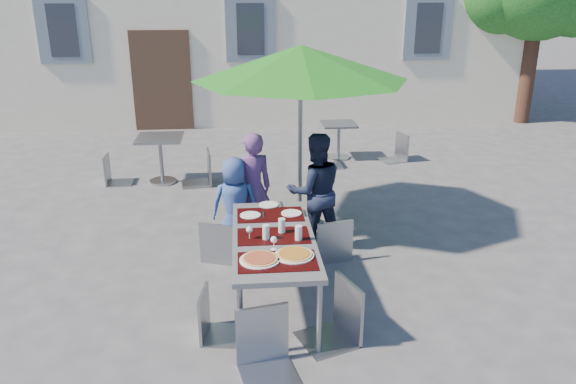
{
  "coord_description": "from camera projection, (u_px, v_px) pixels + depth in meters",
  "views": [
    {
      "loc": [
        -0.3,
        -5.33,
        3.03
      ],
      "look_at": [
        0.22,
        0.58,
        0.88
      ],
      "focal_mm": 35.0,
      "sensor_mm": 36.0,
      "label": 1
    }
  ],
  "objects": [
    {
      "name": "chair_0",
      "position": [
        219.0,
        216.0,
        6.47
      ],
      "size": [
        0.54,
        0.55,
        0.96
      ],
      "color": "gray",
      "rests_on": "ground"
    },
    {
      "name": "chair_2",
      "position": [
        333.0,
        214.0,
        6.5
      ],
      "size": [
        0.52,
        0.52,
        0.98
      ],
      "color": "#939A9F",
      "rests_on": "ground"
    },
    {
      "name": "chair_3",
      "position": [
        213.0,
        287.0,
        5.03
      ],
      "size": [
        0.45,
        0.44,
        0.88
      ],
      "color": "gray",
      "rests_on": "ground"
    },
    {
      "name": "child_1",
      "position": [
        252.0,
        189.0,
        6.9
      ],
      "size": [
        0.6,
        0.48,
        1.43
      ],
      "primitive_type": "imported",
      "rotation": [
        0.0,
        0.0,
        3.45
      ],
      "color": "#653C7B",
      "rests_on": "ground"
    },
    {
      "name": "pizza_near_right",
      "position": [
        294.0,
        254.0,
        5.08
      ],
      "size": [
        0.36,
        0.36,
        0.03
      ],
      "color": "white",
      "rests_on": "dining_table"
    },
    {
      "name": "chair_4",
      "position": [
        339.0,
        277.0,
        4.97
      ],
      "size": [
        0.61,
        0.6,
        1.06
      ],
      "color": "gray",
      "rests_on": "ground"
    },
    {
      "name": "glassware",
      "position": [
        278.0,
        231.0,
        5.41
      ],
      "size": [
        0.54,
        0.44,
        0.15
      ],
      "color": "silver",
      "rests_on": "dining_table"
    },
    {
      "name": "pizza_near_left",
      "position": [
        260.0,
        259.0,
        4.99
      ],
      "size": [
        0.36,
        0.36,
        0.03
      ],
      "color": "white",
      "rests_on": "dining_table"
    },
    {
      "name": "chair_1",
      "position": [
        263.0,
        223.0,
        6.34
      ],
      "size": [
        0.52,
        0.52,
        0.93
      ],
      "color": "gray",
      "rests_on": "ground"
    },
    {
      "name": "bg_chair_l_0",
      "position": [
        111.0,
        152.0,
        9.12
      ],
      "size": [
        0.42,
        0.41,
        0.91
      ],
      "color": "gray",
      "rests_on": "ground"
    },
    {
      "name": "cafe_table_1",
      "position": [
        339.0,
        136.0,
        10.55
      ],
      "size": [
        0.63,
        0.63,
        0.68
      ],
      "color": "#A6A9AE",
      "rests_on": "ground"
    },
    {
      "name": "bg_chair_l_1",
      "position": [
        323.0,
        133.0,
        9.97
      ],
      "size": [
        0.49,
        0.49,
        1.06
      ],
      "color": "gray",
      "rests_on": "ground"
    },
    {
      "name": "ground",
      "position": [
        272.0,
        287.0,
        6.05
      ],
      "size": [
        90.0,
        90.0,
        0.0
      ],
      "primitive_type": "plane",
      "color": "#454548",
      "rests_on": "ground"
    },
    {
      "name": "place_settings",
      "position": [
        271.0,
        211.0,
        6.1
      ],
      "size": [
        0.7,
        0.51,
        0.01
      ],
      "color": "white",
      "rests_on": "dining_table"
    },
    {
      "name": "chair_5",
      "position": [
        265.0,
        306.0,
        4.54
      ],
      "size": [
        0.54,
        0.55,
        1.04
      ],
      "color": "#91949C",
      "rests_on": "ground"
    },
    {
      "name": "bg_chair_r_0",
      "position": [
        201.0,
        147.0,
        9.07
      ],
      "size": [
        0.53,
        0.52,
        1.06
      ],
      "color": "gray",
      "rests_on": "ground"
    },
    {
      "name": "bg_chair_r_1",
      "position": [
        398.0,
        131.0,
        10.37
      ],
      "size": [
        0.53,
        0.52,
        0.95
      ],
      "color": "gray",
      "rests_on": "ground"
    },
    {
      "name": "child_2",
      "position": [
        315.0,
        191.0,
        6.79
      ],
      "size": [
        0.75,
        0.49,
        1.45
      ],
      "primitive_type": "imported",
      "rotation": [
        0.0,
        0.0,
        3.27
      ],
      "color": "#1A2139",
      "rests_on": "ground"
    },
    {
      "name": "dining_table",
      "position": [
        273.0,
        241.0,
        5.52
      ],
      "size": [
        0.8,
        1.85,
        0.76
      ],
      "color": "#434348",
      "rests_on": "ground"
    },
    {
      "name": "child_0",
      "position": [
        235.0,
        204.0,
        6.76
      ],
      "size": [
        0.59,
        0.4,
        1.17
      ],
      "primitive_type": "imported",
      "rotation": [
        0.0,
        0.0,
        3.09
      ],
      "color": "#344E90",
      "rests_on": "ground"
    },
    {
      "name": "patio_umbrella",
      "position": [
        301.0,
        64.0,
        6.97
      ],
      "size": [
        2.75,
        2.75,
        2.39
      ],
      "color": "#A6A9AE",
      "rests_on": "ground"
    },
    {
      "name": "cafe_table_0",
      "position": [
        161.0,
        151.0,
        9.16
      ],
      "size": [
        0.73,
        0.73,
        0.78
      ],
      "color": "#A6A9AE",
      "rests_on": "ground"
    }
  ]
}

